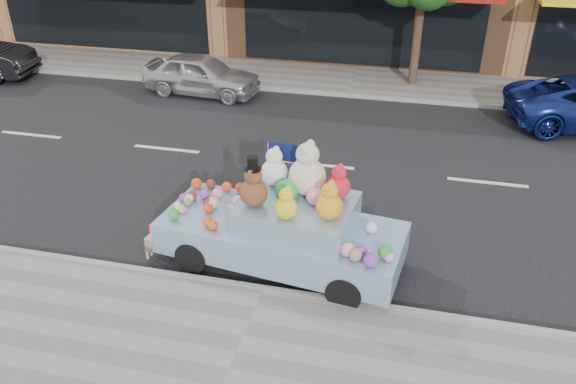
# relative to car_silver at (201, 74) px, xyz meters

# --- Properties ---
(ground) EXTENTS (120.00, 120.00, 0.00)m
(ground) POSITION_rel_car_silver_xyz_m (4.61, -4.22, -0.65)
(ground) COLOR black
(ground) RESTS_ON ground
(near_sidewalk) EXTENTS (60.00, 3.00, 0.12)m
(near_sidewalk) POSITION_rel_car_silver_xyz_m (4.61, -10.72, -0.59)
(near_sidewalk) COLOR gray
(near_sidewalk) RESTS_ON ground
(far_sidewalk) EXTENTS (60.00, 3.00, 0.12)m
(far_sidewalk) POSITION_rel_car_silver_xyz_m (4.61, 2.28, -0.59)
(far_sidewalk) COLOR gray
(far_sidewalk) RESTS_ON ground
(near_kerb) EXTENTS (60.00, 0.12, 0.13)m
(near_kerb) POSITION_rel_car_silver_xyz_m (4.61, -9.22, -0.58)
(near_kerb) COLOR gray
(near_kerb) RESTS_ON ground
(far_kerb) EXTENTS (60.00, 0.12, 0.13)m
(far_kerb) POSITION_rel_car_silver_xyz_m (4.61, 0.78, -0.58)
(far_kerb) COLOR gray
(far_kerb) RESTS_ON ground
(car_silver) EXTENTS (3.92, 1.88, 1.29)m
(car_silver) POSITION_rel_car_silver_xyz_m (0.00, 0.00, 0.00)
(car_silver) COLOR #B9B8BE
(car_silver) RESTS_ON ground
(art_car) EXTENTS (4.67, 2.30, 2.31)m
(art_car) POSITION_rel_car_silver_xyz_m (4.74, -8.29, 0.17)
(art_car) COLOR black
(art_car) RESTS_ON ground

